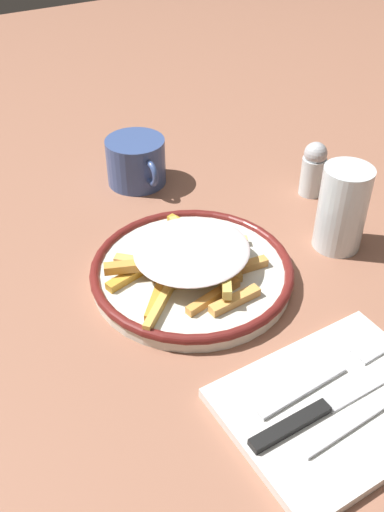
{
  "coord_description": "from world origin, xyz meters",
  "views": [
    {
      "loc": [
        0.48,
        -0.28,
        0.47
      ],
      "look_at": [
        0.0,
        0.0,
        0.04
      ],
      "focal_mm": 39.96,
      "sensor_mm": 36.0,
      "label": 1
    }
  ],
  "objects": [
    {
      "name": "ground_plane",
      "position": [
        0.0,
        0.0,
        0.0
      ],
      "size": [
        2.6,
        2.6,
        0.0
      ],
      "primitive_type": "plane",
      "color": "#96624A"
    },
    {
      "name": "plate",
      "position": [
        0.0,
        0.0,
        0.01
      ],
      "size": [
        0.26,
        0.26,
        0.02
      ],
      "color": "silver",
      "rests_on": "ground_plane"
    },
    {
      "name": "fries_heap",
      "position": [
        0.0,
        -0.0,
        0.04
      ],
      "size": [
        0.2,
        0.2,
        0.04
      ],
      "color": "#CC8839",
      "rests_on": "plate"
    },
    {
      "name": "napkin",
      "position": [
        0.25,
        0.02,
        0.01
      ],
      "size": [
        0.17,
        0.22,
        0.01
      ],
      "primitive_type": "cube",
      "rotation": [
        0.0,
        0.0,
        0.01
      ],
      "color": "silver",
      "rests_on": "ground_plane"
    },
    {
      "name": "fork",
      "position": [
        0.22,
        0.03,
        0.01
      ],
      "size": [
        0.03,
        0.18,
        0.01
      ],
      "color": "silver",
      "rests_on": "napkin"
    },
    {
      "name": "knife",
      "position": [
        0.25,
        0.0,
        0.02
      ],
      "size": [
        0.02,
        0.21,
        0.01
      ],
      "color": "black",
      "rests_on": "napkin"
    },
    {
      "name": "spoon",
      "position": [
        0.27,
        0.06,
        0.02
      ],
      "size": [
        0.02,
        0.15,
        0.01
      ],
      "color": "silver",
      "rests_on": "napkin"
    },
    {
      "name": "water_glass",
      "position": [
        0.04,
        0.21,
        0.06
      ],
      "size": [
        0.06,
        0.06,
        0.12
      ],
      "primitive_type": "cylinder",
      "color": "silver",
      "rests_on": "ground_plane"
    },
    {
      "name": "coffee_mug",
      "position": [
        -0.25,
        0.05,
        0.04
      ],
      "size": [
        0.12,
        0.09,
        0.07
      ],
      "color": "#3A518A",
      "rests_on": "ground_plane"
    },
    {
      "name": "salt_shaker",
      "position": [
        -0.08,
        0.26,
        0.04
      ],
      "size": [
        0.04,
        0.04,
        0.09
      ],
      "color": "silver",
      "rests_on": "ground_plane"
    }
  ]
}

